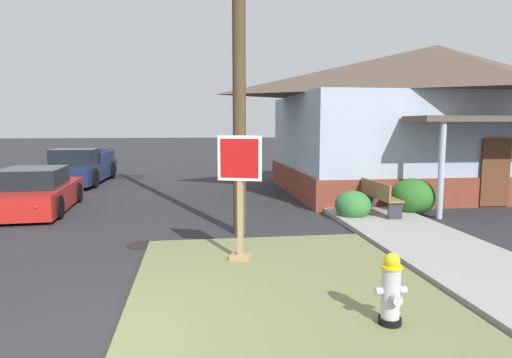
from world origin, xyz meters
TOP-DOWN VIEW (x-y plane):
  - ground_plane at (0.00, 0.00)m, footprint 160.00×160.00m
  - grass_corner_patch at (2.43, 1.66)m, footprint 4.42×5.26m
  - sidewalk_strip at (5.84, 5.59)m, footprint 2.20×15.69m
  - fire_hydrant at (3.45, -0.02)m, footprint 0.38×0.34m
  - stop_sign at (1.94, 2.78)m, footprint 0.74×0.38m
  - manhole_cover at (0.13, 4.28)m, footprint 0.70×0.70m
  - parked_sedan_red at (-3.32, 8.38)m, footprint 2.12×4.28m
  - pickup_truck_navy at (-3.57, 14.52)m, footprint 2.19×5.26m
  - street_bench at (5.99, 6.24)m, footprint 0.44×1.77m
  - corner_house at (9.94, 10.63)m, footprint 11.39×8.62m
  - shrub_near_porch at (7.07, 6.50)m, footprint 1.20×1.20m
  - shrub_by_curb at (5.20, 6.06)m, footprint 0.93×0.93m

SIDE VIEW (x-z plane):
  - ground_plane at x=0.00m, z-range 0.00..0.00m
  - manhole_cover at x=0.13m, z-range 0.00..0.02m
  - grass_corner_patch at x=2.43m, z-range 0.00..0.08m
  - sidewalk_strip at x=5.84m, z-range 0.00..0.12m
  - shrub_by_curb at x=5.20m, z-range 0.00..0.76m
  - fire_hydrant at x=3.45m, z-range 0.05..0.93m
  - shrub_near_porch at x=7.07m, z-range 0.00..1.00m
  - parked_sedan_red at x=-3.32m, z-range -0.08..1.17m
  - street_bench at x=5.99m, z-range 0.17..1.02m
  - pickup_truck_navy at x=-3.57m, z-range -0.12..1.36m
  - stop_sign at x=1.94m, z-range 0.07..2.26m
  - corner_house at x=9.94m, z-range 0.07..5.38m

